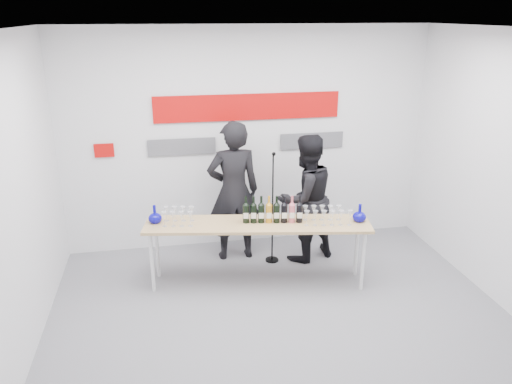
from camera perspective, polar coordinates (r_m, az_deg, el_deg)
The scene contains 12 objects.
ground at distance 5.64m, azimuth 2.78°, elevation -13.97°, with size 5.00×5.00×0.00m, color slate.
back_wall at distance 6.84m, azimuth -0.93°, elevation 6.02°, with size 5.00×0.04×3.00m, color silver.
signage at distance 6.74m, azimuth -1.37°, elevation 8.47°, with size 3.38×0.02×0.79m.
tasting_table at distance 5.91m, azimuth 0.18°, elevation -4.09°, with size 2.71×0.98×0.80m.
wine_bottles at distance 5.85m, azimuth 1.93°, elevation -1.99°, with size 0.71×0.19×0.33m.
decanter_left at distance 5.98m, azimuth -11.49°, elevation -2.48°, with size 0.16×0.16×0.21m, color #0A0790, non-canonical shape.
decanter_right at distance 6.02m, azimuth 11.76°, elevation -2.33°, with size 0.16×0.16×0.21m, color #0A0790, non-canonical shape.
glasses_left at distance 5.91m, azimuth -8.89°, elevation -2.76°, with size 0.39×0.27×0.18m.
glasses_right at distance 5.91m, azimuth 7.93°, elevation -2.68°, with size 0.56×0.31×0.18m.
presenter_left at distance 6.50m, azimuth -2.58°, elevation 0.07°, with size 0.68×0.45×1.87m, color black.
presenter_right at distance 6.53m, azimuth 5.66°, elevation -0.73°, with size 0.83×0.64×1.70m, color black.
mic_stand at distance 6.55m, azimuth 1.88°, elevation -4.26°, with size 0.18×0.18×1.51m.
Camera 1 is at (-1.14, -4.54, 3.14)m, focal length 35.00 mm.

